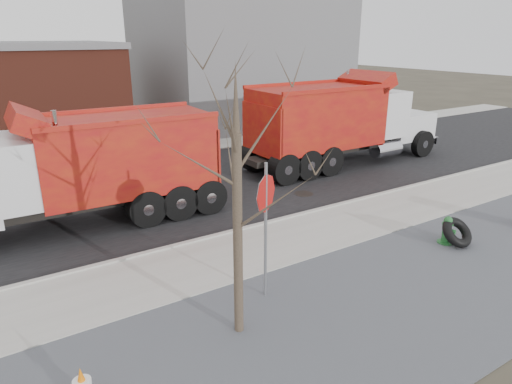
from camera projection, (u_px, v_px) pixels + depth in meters
ground at (290, 245)px, 12.79m from camera, size 120.00×120.00×0.00m
gravel_verge at (385, 303)px, 10.00m from camera, size 60.00×5.00×0.03m
sidewalk at (285, 241)px, 12.98m from camera, size 60.00×2.50×0.06m
curb at (260, 225)px, 14.01m from camera, size 60.00×0.15×0.11m
road at (194, 186)px, 17.81m from camera, size 60.00×9.40×0.02m
far_sidewalk at (144, 154)px, 22.35m from camera, size 60.00×2.00×0.06m
building_grey at (239, 60)px, 30.40m from camera, size 12.00×10.00×8.00m
bare_tree at (237, 172)px, 8.02m from camera, size 3.20×3.20×5.20m
fire_hydrant at (447, 231)px, 12.76m from camera, size 0.47×0.46×0.83m
truck_tire at (457, 232)px, 12.63m from camera, size 0.93×0.85×0.82m
stop_sign at (266, 209)px, 9.63m from camera, size 0.74×0.46×3.12m
dump_truck_red_a at (340, 119)px, 20.17m from camera, size 10.06×2.80×4.01m
dump_truck_red_b at (88, 165)px, 13.67m from camera, size 8.85×2.79×3.71m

